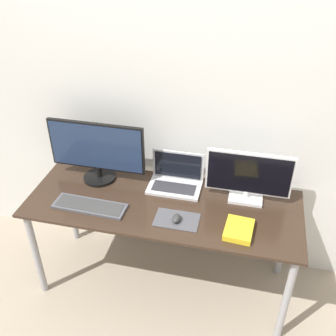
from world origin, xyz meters
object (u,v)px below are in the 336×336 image
object	(u,v)px
laptop	(176,178)
keyboard	(90,206)
monitor_left	(97,151)
monitor_right	(248,177)
mouse	(176,218)
book	(239,230)

from	to	relation	value
laptop	keyboard	bearing A→B (deg)	-143.47
laptop	monitor_left	bearing A→B (deg)	-175.45
monitor_right	keyboard	bearing A→B (deg)	-161.83
monitor_left	monitor_right	world-z (taller)	monitor_left
keyboard	mouse	bearing A→B (deg)	-0.77
laptop	book	bearing A→B (deg)	-39.11
monitor_left	keyboard	world-z (taller)	monitor_left
monitor_left	laptop	bearing A→B (deg)	4.55
monitor_left	book	distance (m)	1.01
laptop	mouse	bearing A→B (deg)	-77.24
monitor_left	keyboard	size ratio (longest dim) A/B	1.40
keyboard	monitor_left	bearing A→B (deg)	99.86
monitor_right	laptop	world-z (taller)	monitor_right
laptop	monitor_right	bearing A→B (deg)	-5.11
laptop	book	world-z (taller)	laptop
monitor_right	keyboard	size ratio (longest dim) A/B	1.14
monitor_left	keyboard	bearing A→B (deg)	-80.14
mouse	book	distance (m)	0.36
monitor_right	monitor_left	bearing A→B (deg)	-180.00
monitor_right	mouse	bearing A→B (deg)	-140.71
keyboard	mouse	size ratio (longest dim) A/B	6.01
laptop	mouse	distance (m)	0.35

